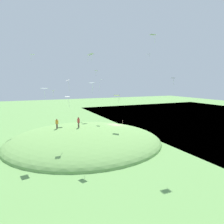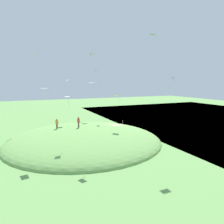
% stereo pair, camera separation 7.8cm
% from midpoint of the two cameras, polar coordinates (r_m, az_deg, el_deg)
% --- Properties ---
extents(ground_plane, '(160.00, 160.00, 0.00)m').
position_cam_midpoint_polar(ground_plane, '(37.87, 1.37, -6.09)').
color(ground_plane, '#679C4F').
extents(grass_hill, '(24.68, 24.04, 4.17)m').
position_cam_midpoint_polar(grass_hill, '(33.47, -7.65, -8.13)').
color(grass_hill, '#71A554').
rests_on(grass_hill, ground_plane).
extents(person_with_child, '(0.56, 0.56, 1.76)m').
position_cam_midpoint_polar(person_with_child, '(33.64, -9.39, -2.50)').
color(person_with_child, brown).
rests_on(person_with_child, grass_hill).
extents(person_watching_kites, '(0.63, 0.63, 1.64)m').
position_cam_midpoint_polar(person_watching_kites, '(34.33, -15.25, -2.88)').
color(person_watching_kites, brown).
rests_on(person_watching_kites, grass_hill).
extents(kite_0, '(0.71, 0.59, 1.39)m').
position_cam_midpoint_polar(kite_0, '(27.00, -12.42, 3.97)').
color(kite_0, white).
extents(kite_1, '(0.72, 0.89, 2.13)m').
position_cam_midpoint_polar(kite_1, '(39.67, -3.00, 8.85)').
color(kite_1, white).
extents(kite_2, '(0.92, 1.17, 1.22)m').
position_cam_midpoint_polar(kite_2, '(26.72, -18.55, 6.24)').
color(kite_2, white).
extents(kite_3, '(1.12, 1.04, 1.33)m').
position_cam_midpoint_polar(kite_3, '(33.13, 1.43, 4.64)').
color(kite_3, '#F5DBD3').
extents(kite_4, '(0.91, 1.22, 1.44)m').
position_cam_midpoint_polar(kite_4, '(53.52, -4.43, 11.52)').
color(kite_4, white).
extents(kite_5, '(0.94, 0.85, 1.16)m').
position_cam_midpoint_polar(kite_5, '(42.60, -21.52, 14.82)').
color(kite_5, white).
extents(kite_6, '(0.88, 0.62, 1.07)m').
position_cam_midpoint_polar(kite_6, '(28.76, 11.54, 20.55)').
color(kite_6, silver).
extents(kite_7, '(0.60, 0.84, 1.07)m').
position_cam_midpoint_polar(kite_7, '(45.98, 10.39, 15.71)').
color(kite_7, white).
extents(kite_8, '(0.76, 1.09, 2.16)m').
position_cam_midpoint_polar(kite_8, '(39.69, -12.29, 8.61)').
color(kite_8, white).
extents(kite_9, '(0.78, 0.96, 1.52)m').
position_cam_midpoint_polar(kite_9, '(40.05, 16.90, 9.09)').
color(kite_9, white).
extents(kite_10, '(0.65, 0.80, 1.72)m').
position_cam_midpoint_polar(kite_10, '(48.78, -6.51, 15.60)').
color(kite_10, silver).
extents(kite_11, '(0.79, 0.82, 1.63)m').
position_cam_midpoint_polar(kite_11, '(45.84, -16.15, 5.72)').
color(kite_11, silver).
extents(kite_12, '(0.81, 0.97, 1.41)m').
position_cam_midpoint_polar(kite_12, '(25.21, -5.67, 8.02)').
color(kite_12, white).
extents(kite_13, '(1.35, 1.25, 1.74)m').
position_cam_midpoint_polar(kite_13, '(46.70, -5.73, 15.93)').
color(kite_13, white).
extents(mooring_post, '(0.14, 0.14, 1.21)m').
position_cam_midpoint_polar(mooring_post, '(44.49, 3.09, -3.10)').
color(mooring_post, brown).
rests_on(mooring_post, ground_plane).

